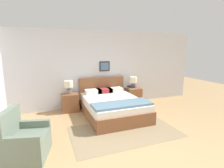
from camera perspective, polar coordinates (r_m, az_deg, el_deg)
name	(u,v)px	position (r m, az deg, el deg)	size (l,w,h in m)	color
ground_plane	(142,155)	(3.61, 9.79, -21.89)	(16.00, 16.00, 0.00)	tan
wall_back	(95,69)	(6.09, -5.66, 4.85)	(7.90, 0.09, 2.60)	silver
area_rug_main	(125,132)	(4.41, 4.13, -15.23)	(2.57, 1.50, 0.01)	#897556
bed	(112,106)	(5.32, 0.13, -7.16)	(1.61, 2.14, 1.02)	brown
armchair	(25,142)	(3.70, -26.56, -16.53)	(0.85, 0.91, 0.93)	slate
nightstand_near_window	(70,102)	(5.82, -13.54, -5.88)	(0.51, 0.47, 0.58)	brown
nightstand_by_door	(133,96)	(6.50, 6.97, -3.86)	(0.51, 0.47, 0.58)	brown
table_lamp_near_window	(69,86)	(5.70, -13.98, -0.48)	(0.27, 0.27, 0.42)	slate
table_lamp_by_door	(133,81)	(6.39, 6.96, 1.00)	(0.27, 0.27, 0.42)	slate
book_thick_bottom	(131,88)	(6.34, 6.31, -1.36)	(0.22, 0.30, 0.04)	silver
book_hardcover_middle	(131,87)	(6.33, 6.32, -1.02)	(0.20, 0.30, 0.03)	#232328
book_novel_upper	(131,86)	(6.32, 6.32, -0.76)	(0.22, 0.27, 0.03)	#232328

